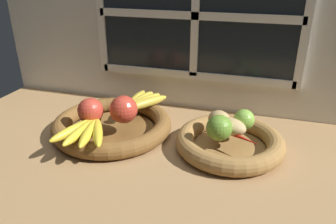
# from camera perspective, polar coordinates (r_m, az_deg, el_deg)

# --- Properties ---
(ground_plane) EXTENTS (1.40, 0.90, 0.03)m
(ground_plane) POSITION_cam_1_polar(r_m,az_deg,el_deg) (0.90, 0.19, -7.11)
(ground_plane) COLOR #9E774C
(back_wall) EXTENTS (1.40, 0.05, 0.55)m
(back_wall) POSITION_cam_1_polar(r_m,az_deg,el_deg) (1.07, 5.01, 14.93)
(back_wall) COLOR silver
(back_wall) RESTS_ON ground_plane
(fruit_bowl_left) EXTENTS (0.35, 0.35, 0.05)m
(fruit_bowl_left) POSITION_cam_1_polar(r_m,az_deg,el_deg) (0.97, -9.70, -2.29)
(fruit_bowl_left) COLOR brown
(fruit_bowl_left) RESTS_ON ground_plane
(fruit_bowl_right) EXTENTS (0.29, 0.29, 0.05)m
(fruit_bowl_right) POSITION_cam_1_polar(r_m,az_deg,el_deg) (0.89, 10.70, -5.21)
(fruit_bowl_right) COLOR olive
(fruit_bowl_right) RESTS_ON ground_plane
(apple_red_right) EXTENTS (0.08, 0.08, 0.08)m
(apple_red_right) POSITION_cam_1_polar(r_m,az_deg,el_deg) (0.91, -7.76, 0.45)
(apple_red_right) COLOR #B73828
(apple_red_right) RESTS_ON fruit_bowl_left
(apple_red_front) EXTENTS (0.07, 0.07, 0.07)m
(apple_red_front) POSITION_cam_1_polar(r_m,az_deg,el_deg) (0.93, -13.38, 0.24)
(apple_red_front) COLOR #B73828
(apple_red_front) RESTS_ON fruit_bowl_left
(banana_bunch_front) EXTENTS (0.15, 0.17, 0.03)m
(banana_bunch_front) POSITION_cam_1_polar(r_m,az_deg,el_deg) (0.87, -14.16, -3.18)
(banana_bunch_front) COLOR gold
(banana_bunch_front) RESTS_ON fruit_bowl_left
(banana_bunch_back) EXTENTS (0.11, 0.17, 0.03)m
(banana_bunch_back) POSITION_cam_1_polar(r_m,az_deg,el_deg) (1.03, -4.70, 1.89)
(banana_bunch_back) COLOR gold
(banana_bunch_back) RESTS_ON fruit_bowl_left
(potato_oblong) EXTENTS (0.08, 0.08, 0.05)m
(potato_oblong) POSITION_cam_1_polar(r_m,az_deg,el_deg) (0.89, 8.93, -1.29)
(potato_oblong) COLOR tan
(potato_oblong) RESTS_ON fruit_bowl_right
(potato_large) EXTENTS (0.10, 0.08, 0.04)m
(potato_large) POSITION_cam_1_polar(r_m,az_deg,el_deg) (0.86, 10.94, -2.49)
(potato_large) COLOR tan
(potato_large) RESTS_ON fruit_bowl_right
(lime_near) EXTENTS (0.07, 0.07, 0.07)m
(lime_near) POSITION_cam_1_polar(r_m,az_deg,el_deg) (0.83, 8.96, -2.71)
(lime_near) COLOR olive
(lime_near) RESTS_ON fruit_bowl_right
(lime_far) EXTENTS (0.06, 0.06, 0.06)m
(lime_far) POSITION_cam_1_polar(r_m,az_deg,el_deg) (0.89, 13.13, -1.29)
(lime_far) COLOR #7AAD3D
(lime_far) RESTS_ON fruit_bowl_right
(chili_pepper) EXTENTS (0.13, 0.08, 0.02)m
(chili_pepper) POSITION_cam_1_polar(r_m,az_deg,el_deg) (0.85, 11.60, -3.97)
(chili_pepper) COLOR red
(chili_pepper) RESTS_ON fruit_bowl_right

